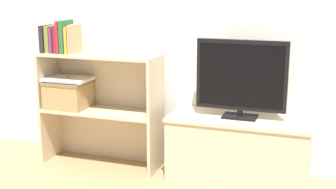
# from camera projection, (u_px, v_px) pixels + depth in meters

# --- Properties ---
(ground_plane) EXTENTS (16.00, 16.00, 0.00)m
(ground_plane) POSITION_uv_depth(u_px,v_px,m) (161.00, 180.00, 3.14)
(ground_plane) COLOR #A37F56
(tv_stand) EXTENTS (0.93, 0.41, 0.43)m
(tv_stand) POSITION_uv_depth(u_px,v_px,m) (239.00, 149.00, 3.11)
(tv_stand) COLOR #CCB793
(tv_stand) RESTS_ON ground_plane
(tv) EXTENTS (0.59, 0.14, 0.51)m
(tv) POSITION_uv_depth(u_px,v_px,m) (241.00, 77.00, 3.00)
(tv) COLOR black
(tv) RESTS_ON tv_stand
(bookshelf_lower_tier) EXTENTS (0.86, 0.30, 0.41)m
(bookshelf_lower_tier) POSITION_uv_depth(u_px,v_px,m) (105.00, 127.00, 3.43)
(bookshelf_lower_tier) COLOR #CCB793
(bookshelf_lower_tier) RESTS_ON ground_plane
(bookshelf_upper_tier) EXTENTS (0.86, 0.30, 0.40)m
(bookshelf_upper_tier) POSITION_uv_depth(u_px,v_px,m) (103.00, 73.00, 3.34)
(bookshelf_upper_tier) COLOR #CCB793
(bookshelf_upper_tier) RESTS_ON bookshelf_lower_tier
(book_charcoal) EXTENTS (0.03, 0.15, 0.19)m
(book_charcoal) POSITION_uv_depth(u_px,v_px,m) (47.00, 39.00, 3.31)
(book_charcoal) COLOR #232328
(book_charcoal) RESTS_ON bookshelf_upper_tier
(book_olive) EXTENTS (0.03, 0.14, 0.19)m
(book_olive) POSITION_uv_depth(u_px,v_px,m) (51.00, 39.00, 3.30)
(book_olive) COLOR olive
(book_olive) RESTS_ON bookshelf_upper_tier
(book_plum) EXTENTS (0.02, 0.14, 0.17)m
(book_plum) POSITION_uv_depth(u_px,v_px,m) (55.00, 40.00, 3.29)
(book_plum) COLOR #6B2D66
(book_plum) RESTS_ON bookshelf_upper_tier
(book_maroon) EXTENTS (0.03, 0.13, 0.19)m
(book_maroon) POSITION_uv_depth(u_px,v_px,m) (59.00, 39.00, 3.28)
(book_maroon) COLOR maroon
(book_maroon) RESTS_ON bookshelf_upper_tier
(book_crimson) EXTENTS (0.02, 0.16, 0.22)m
(book_crimson) POSITION_uv_depth(u_px,v_px,m) (62.00, 37.00, 3.26)
(book_crimson) COLOR #B22328
(book_crimson) RESTS_ON bookshelf_upper_tier
(book_forest) EXTENTS (0.03, 0.15, 0.23)m
(book_forest) POSITION_uv_depth(u_px,v_px,m) (66.00, 37.00, 3.25)
(book_forest) COLOR #286638
(book_forest) RESTS_ON bookshelf_upper_tier
(book_mustard) EXTENTS (0.02, 0.15, 0.19)m
(book_mustard) POSITION_uv_depth(u_px,v_px,m) (71.00, 40.00, 3.25)
(book_mustard) COLOR gold
(book_mustard) RESTS_ON bookshelf_upper_tier
(book_tan) EXTENTS (0.04, 0.14, 0.20)m
(book_tan) POSITION_uv_depth(u_px,v_px,m) (75.00, 39.00, 3.24)
(book_tan) COLOR tan
(book_tan) RESTS_ON bookshelf_upper_tier
(storage_basket_left) EXTENTS (0.29, 0.27, 0.20)m
(storage_basket_left) POSITION_uv_depth(u_px,v_px,m) (69.00, 92.00, 3.38)
(storage_basket_left) COLOR tan
(storage_basket_left) RESTS_ON bookshelf_lower_tier
(laptop) EXTENTS (0.33, 0.22, 0.02)m
(laptop) POSITION_uv_depth(u_px,v_px,m) (68.00, 79.00, 3.36)
(laptop) COLOR white
(laptop) RESTS_ON storage_basket_left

